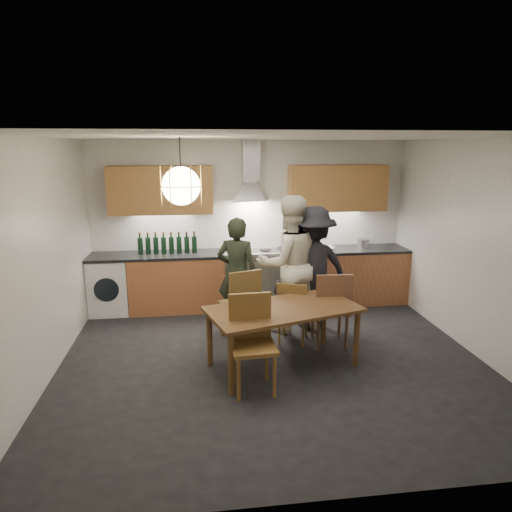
{
  "coord_description": "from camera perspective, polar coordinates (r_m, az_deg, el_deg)",
  "views": [
    {
      "loc": [
        -0.84,
        -4.96,
        2.51
      ],
      "look_at": [
        -0.15,
        0.4,
        1.2
      ],
      "focal_mm": 32.0,
      "sensor_mm": 36.0,
      "label": 1
    }
  ],
  "objects": [
    {
      "name": "ground",
      "position": [
        5.62,
        2.04,
        -12.9
      ],
      "size": [
        5.0,
        5.0,
        0.0
      ],
      "primitive_type": "plane",
      "color": "black",
      "rests_on": "ground"
    },
    {
      "name": "room_shell",
      "position": [
        5.1,
        2.21,
        4.54
      ],
      "size": [
        5.02,
        4.52,
        2.61
      ],
      "color": "white",
      "rests_on": "ground"
    },
    {
      "name": "counter_run",
      "position": [
        7.26,
        -0.26,
        -2.86
      ],
      "size": [
        5.0,
        0.62,
        0.9
      ],
      "color": "#C07749",
      "rests_on": "ground"
    },
    {
      "name": "range_stove",
      "position": [
        7.26,
        -0.44,
        -2.94
      ],
      "size": [
        0.9,
        0.6,
        0.92
      ],
      "color": "silver",
      "rests_on": "ground"
    },
    {
      "name": "wall_fixtures",
      "position": [
        7.11,
        -0.58,
        8.47
      ],
      "size": [
        4.3,
        0.54,
        1.1
      ],
      "color": "#BA8447",
      "rests_on": "ground"
    },
    {
      "name": "pendant_lamp",
      "position": [
        4.88,
        -9.34,
        8.63
      ],
      "size": [
        0.43,
        0.43,
        0.7
      ],
      "color": "black",
      "rests_on": "ground"
    },
    {
      "name": "dining_table",
      "position": [
        5.25,
        3.44,
        -7.32
      ],
      "size": [
        1.87,
        1.3,
        0.72
      ],
      "rotation": [
        0.0,
        0.0,
        0.29
      ],
      "color": "brown",
      "rests_on": "ground"
    },
    {
      "name": "chair_back_left",
      "position": [
        5.94,
        -1.73,
        -5.55
      ],
      "size": [
        0.56,
        0.56,
        0.98
      ],
      "rotation": [
        0.0,
        0.0,
        3.46
      ],
      "color": "brown",
      "rests_on": "ground"
    },
    {
      "name": "chair_back_mid",
      "position": [
        5.89,
        4.58,
        -6.6
      ],
      "size": [
        0.49,
        0.49,
        0.84
      ],
      "rotation": [
        0.0,
        0.0,
        2.77
      ],
      "color": "brown",
      "rests_on": "ground"
    },
    {
      "name": "chair_back_right",
      "position": [
        5.83,
        9.44,
        -6.04
      ],
      "size": [
        0.48,
        0.48,
        0.99
      ],
      "rotation": [
        0.0,
        0.0,
        3.08
      ],
      "color": "brown",
      "rests_on": "ground"
    },
    {
      "name": "chair_front",
      "position": [
        4.85,
        -0.53,
        -9.9
      ],
      "size": [
        0.48,
        0.48,
        1.01
      ],
      "rotation": [
        0.0,
        0.0,
        0.06
      ],
      "color": "brown",
      "rests_on": "ground"
    },
    {
      "name": "person_left",
      "position": [
        6.31,
        -2.37,
        -2.21
      ],
      "size": [
        0.67,
        0.56,
        1.58
      ],
      "primitive_type": "imported",
      "rotation": [
        0.0,
        0.0,
        2.78
      ],
      "color": "black",
      "rests_on": "ground"
    },
    {
      "name": "person_mid",
      "position": [
        6.24,
        4.11,
        -1.01
      ],
      "size": [
        1.02,
        0.86,
        1.88
      ],
      "primitive_type": "imported",
      "rotation": [
        0.0,
        0.0,
        3.32
      ],
      "color": "beige",
      "rests_on": "ground"
    },
    {
      "name": "person_right",
      "position": [
        6.36,
        7.06,
        -1.52
      ],
      "size": [
        1.23,
        0.89,
        1.72
      ],
      "primitive_type": "imported",
      "rotation": [
        0.0,
        0.0,
        3.38
      ],
      "color": "black",
      "rests_on": "ground"
    },
    {
      "name": "mixing_bowl",
      "position": [
        7.27,
        8.76,
        0.92
      ],
      "size": [
        0.28,
        0.28,
        0.06
      ],
      "primitive_type": "imported",
      "rotation": [
        0.0,
        0.0,
        0.08
      ],
      "color": "#BABABE",
      "rests_on": "counter_run"
    },
    {
      "name": "stock_pot",
      "position": [
        7.58,
        13.25,
        1.5
      ],
      "size": [
        0.23,
        0.23,
        0.13
      ],
      "primitive_type": "cylinder",
      "rotation": [
        0.0,
        0.0,
        0.21
      ],
      "color": "silver",
      "rests_on": "counter_run"
    },
    {
      "name": "wine_bottles",
      "position": [
        7.1,
        -11.01,
        1.61
      ],
      "size": [
        0.89,
        0.08,
        0.33
      ],
      "color": "black",
      "rests_on": "counter_run"
    }
  ]
}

